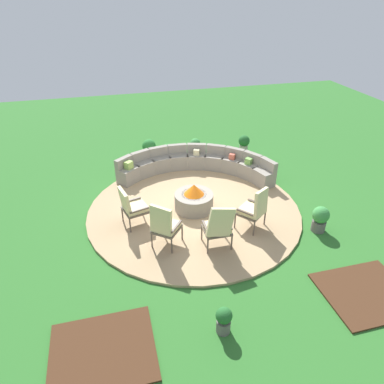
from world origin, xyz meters
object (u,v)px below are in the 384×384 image
at_px(lounge_chair_front_right, 164,225).
at_px(lounge_chair_back_left, 218,226).
at_px(potted_plant_2, 244,143).
at_px(potted_plant_3, 149,148).
at_px(lounge_chair_front_left, 132,206).
at_px(potted_plant_1, 224,320).
at_px(fire_pit, 194,199).
at_px(potted_plant_4, 168,151).
at_px(curved_stone_bench, 196,165).
at_px(potted_plant_5, 195,147).
at_px(potted_plant_0, 320,218).
at_px(lounge_chair_back_right, 255,208).

distance_m(lounge_chair_front_right, lounge_chair_back_left, 1.17).
height_order(potted_plant_2, potted_plant_3, potted_plant_3).
height_order(lounge_chair_front_left, potted_plant_1, lounge_chair_front_left).
bearing_deg(potted_plant_1, fire_pit, 82.88).
xyz_separation_m(lounge_chair_front_left, potted_plant_4, (1.56, 3.53, -0.28)).
relative_size(lounge_chair_front_left, potted_plant_1, 1.94).
distance_m(lounge_chair_front_left, lounge_chair_front_right, 1.17).
bearing_deg(potted_plant_1, curved_stone_bench, 79.60).
relative_size(potted_plant_3, potted_plant_5, 0.98).
height_order(fire_pit, potted_plant_5, fire_pit).
xyz_separation_m(fire_pit, potted_plant_0, (2.69, -1.60, 0.01)).
height_order(curved_stone_bench, lounge_chair_back_left, lounge_chair_back_left).
bearing_deg(fire_pit, potted_plant_5, 74.46).
distance_m(potted_plant_3, potted_plant_5, 1.57).
height_order(potted_plant_1, potted_plant_4, potted_plant_4).
relative_size(lounge_chair_front_left, lounge_chair_front_right, 0.89).
relative_size(lounge_chair_back_left, potted_plant_3, 1.75).
bearing_deg(lounge_chair_back_right, lounge_chair_back_left, 165.98).
distance_m(curved_stone_bench, lounge_chair_front_right, 3.60).
xyz_separation_m(potted_plant_2, potted_plant_3, (-3.28, 0.43, -0.01)).
xyz_separation_m(potted_plant_1, potted_plant_4, (0.41, 6.96, 0.03)).
bearing_deg(lounge_chair_front_right, potted_plant_3, 124.35).
distance_m(lounge_chair_back_left, lounge_chair_back_right, 1.17).
xyz_separation_m(potted_plant_3, potted_plant_4, (0.58, -0.34, -0.04)).
bearing_deg(lounge_chair_back_right, potted_plant_2, 32.31).
distance_m(curved_stone_bench, potted_plant_5, 1.35).
height_order(lounge_chair_back_right, potted_plant_5, lounge_chair_back_right).
xyz_separation_m(lounge_chair_back_left, potted_plant_4, (-0.17, 4.87, -0.32)).
relative_size(potted_plant_0, potted_plant_2, 1.02).
xyz_separation_m(fire_pit, lounge_chair_front_left, (-1.62, -0.31, 0.26)).
distance_m(lounge_chair_back_right, potted_plant_4, 4.56).
xyz_separation_m(potted_plant_3, potted_plant_5, (1.53, -0.34, -0.00)).
bearing_deg(lounge_chair_front_left, potted_plant_3, 150.69).
xyz_separation_m(fire_pit, lounge_chair_back_right, (1.18, -1.16, 0.28)).
xyz_separation_m(potted_plant_4, potted_plant_5, (0.95, -0.00, 0.04)).
height_order(lounge_chair_back_left, potted_plant_1, lounge_chair_back_left).
bearing_deg(potted_plant_1, potted_plant_3, 91.36).
distance_m(lounge_chair_back_left, potted_plant_2, 5.42).
height_order(lounge_chair_front_right, lounge_chair_back_right, lounge_chair_front_right).
relative_size(lounge_chair_front_left, potted_plant_5, 1.53).
xyz_separation_m(lounge_chair_back_right, potted_plant_1, (-1.64, -2.58, -0.33)).
height_order(lounge_chair_front_left, lounge_chair_back_left, lounge_chair_back_left).
distance_m(lounge_chair_back_left, potted_plant_0, 2.60).
xyz_separation_m(lounge_chair_back_right, potted_plant_5, (-0.28, 4.37, -0.26)).
distance_m(curved_stone_bench, lounge_chair_back_left, 3.60).
bearing_deg(potted_plant_4, potted_plant_2, -1.77).
relative_size(fire_pit, potted_plant_0, 1.53).
xyz_separation_m(lounge_chair_front_left, potted_plant_5, (2.51, 3.53, -0.25)).
bearing_deg(potted_plant_4, potted_plant_5, -0.14).
height_order(fire_pit, potted_plant_3, fire_pit).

